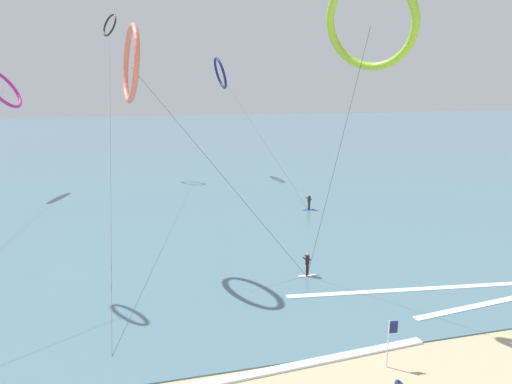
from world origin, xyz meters
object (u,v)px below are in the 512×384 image
at_px(kite_charcoal, 110,26).
at_px(kite_lime, 371,22).
at_px(kite_navy, 220,73).
at_px(kite_magenta, 3,88).
at_px(surfer_ivory, 307,266).
at_px(kite_coral, 131,64).
at_px(beach_flag, 390,336).
at_px(surfer_cobalt, 309,203).

bearing_deg(kite_charcoal, kite_lime, -11.12).
bearing_deg(kite_navy, kite_magenta, 99.12).
xyz_separation_m(kite_lime, kite_charcoal, (-14.01, 49.02, 4.98)).
relative_size(kite_magenta, kite_charcoal, 0.82).
distance_m(surfer_ivory, kite_lime, 16.56).
distance_m(kite_coral, kite_navy, 38.26).
bearing_deg(kite_lime, beach_flag, 130.49).
xyz_separation_m(surfer_ivory, beach_flag, (-0.17, -11.27, 0.78)).
bearing_deg(surfer_cobalt, kite_lime, 34.62).
height_order(kite_coral, kite_magenta, kite_coral).
distance_m(surfer_ivory, kite_navy, 42.69).
height_order(kite_navy, kite_charcoal, kite_charcoal).
bearing_deg(kite_magenta, kite_charcoal, -40.81).
height_order(kite_coral, kite_navy, kite_navy).
bearing_deg(surfer_cobalt, kite_navy, -118.70).
xyz_separation_m(kite_magenta, beach_flag, (25.66, -46.19, -11.16)).
bearing_deg(kite_coral, surfer_cobalt, 118.11).
bearing_deg(surfer_ivory, kite_coral, -73.30).
relative_size(kite_coral, beach_flag, 7.15).
xyz_separation_m(kite_coral, kite_charcoal, (-2.15, 38.72, 6.72)).
bearing_deg(surfer_ivory, kite_navy, -144.84).
distance_m(surfer_ivory, kite_magenta, 45.04).
xyz_separation_m(surfer_ivory, kite_charcoal, (-13.26, 42.94, 20.36)).
height_order(surfer_ivory, kite_magenta, kite_magenta).
height_order(surfer_cobalt, kite_charcoal, kite_charcoal).
height_order(surfer_ivory, kite_navy, kite_navy).
xyz_separation_m(kite_navy, kite_charcoal, (-14.93, 2.66, 6.34)).
bearing_deg(beach_flag, kite_charcoal, 103.58).
bearing_deg(surfer_cobalt, surfer_ivory, 27.64).
bearing_deg(surfer_ivory, kite_magenta, -105.97).
distance_m(kite_magenta, beach_flag, 54.00).
height_order(kite_coral, kite_charcoal, kite_charcoal).
relative_size(kite_navy, kite_lime, 1.37).
bearing_deg(kite_navy, kite_charcoal, 77.98).
xyz_separation_m(surfer_cobalt, kite_navy, (-5.03, 23.18, 14.03)).
relative_size(surfer_cobalt, kite_magenta, 0.04).
height_order(surfer_ivory, kite_charcoal, kite_charcoal).
distance_m(surfer_cobalt, kite_charcoal, 38.48).
distance_m(kite_charcoal, beach_flag, 59.11).
bearing_deg(kite_charcoal, beach_flag, -13.49).
xyz_separation_m(kite_coral, kite_lime, (11.85, -10.30, 1.74)).
xyz_separation_m(surfer_ivory, kite_navy, (1.68, 40.29, 14.03)).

